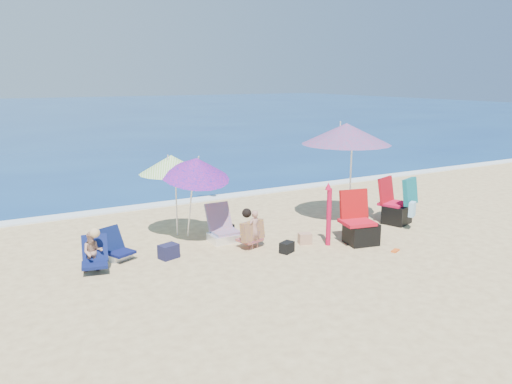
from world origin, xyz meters
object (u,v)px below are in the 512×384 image
umbrella_turquoise (346,134)px  person_center (252,230)px  person_left (93,252)px  umbrella_striped (171,164)px  umbrella_blue (196,167)px  camp_chair_right (398,207)px  chair_rainbow (222,231)px  camp_chair_left (360,228)px  furled_umbrella (329,211)px  chair_navy (117,251)px

umbrella_turquoise → person_center: (-2.91, -0.68, -1.73)m
person_left → umbrella_turquoise: bearing=3.9°
umbrella_striped → umbrella_blue: 0.67m
umbrella_turquoise → camp_chair_right: umbrella_turquoise is taller
chair_rainbow → umbrella_blue: bearing=161.4°
chair_rainbow → camp_chair_left: camp_chair_left is taller
camp_chair_right → umbrella_blue: bearing=167.4°
person_left → umbrella_striped: bearing=31.9°
camp_chair_right → person_center: (-3.88, 0.14, -0.02)m
umbrella_striped → person_center: size_ratio=2.27×
furled_umbrella → camp_chair_left: furled_umbrella is taller
umbrella_blue → chair_rainbow: bearing=-18.6°
umbrella_turquoise → camp_chair_right: (0.98, -0.82, -1.71)m
umbrella_blue → person_left: size_ratio=2.39×
camp_chair_left → camp_chair_right: (1.77, 0.70, 0.08)m
umbrella_turquoise → chair_navy: 5.83m
umbrella_blue → person_left: 2.68m
chair_navy → umbrella_blue: bearing=6.0°
umbrella_blue → chair_rainbow: umbrella_blue is taller
chair_navy → camp_chair_left: 4.95m
camp_chair_left → person_center: bearing=158.3°
person_center → person_left: bearing=174.9°
chair_navy → umbrella_striped: bearing=28.2°
umbrella_turquoise → umbrella_blue: umbrella_turquoise is taller
camp_chair_left → camp_chair_right: bearing=21.5°
umbrella_striped → person_left: umbrella_striped is taller
person_center → umbrella_striped: bearing=127.1°
umbrella_striped → camp_chair_left: size_ratio=1.65×
chair_navy → camp_chair_right: bearing=-7.7°
umbrella_blue → person_left: bearing=-164.4°
chair_navy → person_center: bearing=-15.7°
umbrella_turquoise → camp_chair_left: umbrella_turquoise is taller
umbrella_blue → furled_umbrella: umbrella_blue is taller
camp_chair_right → chair_rainbow: bearing=168.1°
umbrella_turquoise → umbrella_striped: bearing=168.5°
camp_chair_right → umbrella_turquoise: bearing=139.8°
chair_rainbow → camp_chair_left: 2.91m
umbrella_blue → furled_umbrella: size_ratio=1.48×
chair_navy → camp_chair_right: camp_chair_right is taller
umbrella_turquoise → camp_chair_left: size_ratio=2.44×
chair_navy → person_left: size_ratio=0.88×
chair_navy → person_left: 0.73m
umbrella_striped → camp_chair_left: 4.20m
umbrella_blue → chair_navy: bearing=-174.0°
umbrella_turquoise → chair_navy: umbrella_turquoise is taller
person_center → person_left: 3.12m
camp_chair_right → person_center: bearing=177.9°
umbrella_striped → camp_chair_right: umbrella_striped is taller
umbrella_striped → chair_navy: (-1.45, -0.78, -1.45)m
umbrella_turquoise → chair_navy: bearing=179.5°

